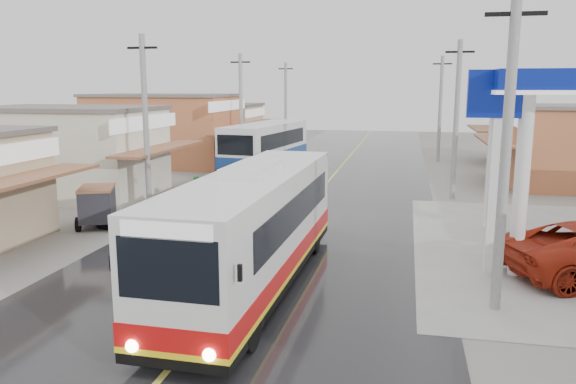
% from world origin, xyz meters
% --- Properties ---
extents(ground, '(120.00, 120.00, 0.00)m').
position_xyz_m(ground, '(0.00, 0.00, 0.00)').
color(ground, slate).
rests_on(ground, ground).
extents(road, '(12.00, 90.00, 0.02)m').
position_xyz_m(road, '(0.00, 15.00, 0.01)').
color(road, black).
rests_on(road, ground).
extents(centre_line, '(0.15, 90.00, 0.01)m').
position_xyz_m(centre_line, '(0.00, 15.00, 0.02)').
color(centre_line, '#D8CC4C').
rests_on(centre_line, road).
extents(shopfronts_left, '(11.00, 44.00, 5.20)m').
position_xyz_m(shopfronts_left, '(-13.00, 18.00, 0.00)').
color(shopfronts_left, tan).
rests_on(shopfronts_left, ground).
extents(utility_poles_left, '(1.60, 50.00, 8.00)m').
position_xyz_m(utility_poles_left, '(-7.00, 16.00, 0.00)').
color(utility_poles_left, gray).
rests_on(utility_poles_left, ground).
extents(utility_poles_right, '(1.60, 36.00, 8.00)m').
position_xyz_m(utility_poles_right, '(7.00, 15.00, 0.00)').
color(utility_poles_right, gray).
rests_on(utility_poles_right, ground).
extents(coach_bus, '(2.84, 11.53, 3.58)m').
position_xyz_m(coach_bus, '(0.43, 0.46, 1.73)').
color(coach_bus, silver).
rests_on(coach_bus, road).
extents(second_bus, '(3.91, 10.12, 3.27)m').
position_xyz_m(second_bus, '(-4.69, 21.93, 1.76)').
color(second_bus, silver).
rests_on(second_bus, road).
extents(cyclist, '(0.65, 1.72, 1.83)m').
position_xyz_m(cyclist, '(-4.54, 8.85, 0.60)').
color(cyclist, black).
rests_on(cyclist, ground).
extents(tricycle_near, '(2.16, 2.39, 1.67)m').
position_xyz_m(tricycle_near, '(-7.79, 5.85, 0.95)').
color(tricycle_near, '#26262D').
rests_on(tricycle_near, ground).
extents(tyre_stack, '(0.83, 0.83, 0.43)m').
position_xyz_m(tyre_stack, '(-7.34, 5.74, 0.21)').
color(tyre_stack, black).
rests_on(tyre_stack, ground).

